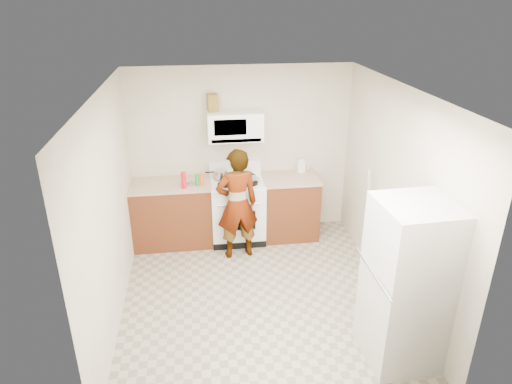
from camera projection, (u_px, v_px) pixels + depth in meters
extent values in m
plane|color=gray|center=(258.00, 296.00, 5.55)|extent=(3.60, 3.60, 0.00)
cube|color=beige|center=(241.00, 152.00, 6.67)|extent=(3.20, 0.02, 2.50)
cube|color=beige|center=(395.00, 196.00, 5.25)|extent=(0.02, 3.60, 2.50)
cube|color=#592C15|center=(173.00, 214.00, 6.59)|extent=(1.12, 0.62, 0.90)
cube|color=tan|center=(170.00, 185.00, 6.41)|extent=(1.14, 0.64, 0.03)
cube|color=#592C15|center=(289.00, 207.00, 6.81)|extent=(0.80, 0.62, 0.90)
cube|color=tan|center=(290.00, 178.00, 6.62)|extent=(0.82, 0.64, 0.03)
cube|color=white|center=(237.00, 211.00, 6.70)|extent=(0.76, 0.65, 0.90)
cube|color=white|center=(237.00, 182.00, 6.51)|extent=(0.76, 0.62, 0.03)
cube|color=white|center=(235.00, 167.00, 6.72)|extent=(0.76, 0.08, 0.20)
cube|color=white|center=(235.00, 126.00, 6.32)|extent=(0.76, 0.38, 0.40)
imported|color=tan|center=(237.00, 204.00, 6.13)|extent=(0.62, 0.46, 1.57)
cube|color=beige|center=(408.00, 284.00, 4.33)|extent=(0.73, 0.73, 1.70)
cylinder|color=white|center=(302.00, 166.00, 6.80)|extent=(0.18, 0.18, 0.17)
cube|color=brown|center=(213.00, 103.00, 6.20)|extent=(0.16, 0.16, 0.24)
cylinder|color=silver|center=(221.00, 174.00, 6.53)|extent=(0.25, 0.25, 0.11)
cube|color=silver|center=(250.00, 180.00, 6.48)|extent=(0.29, 0.25, 0.05)
cylinder|color=red|center=(184.00, 180.00, 6.20)|extent=(0.09, 0.09, 0.24)
cylinder|color=#D35317|center=(202.00, 180.00, 6.30)|extent=(0.07, 0.07, 0.17)
cylinder|color=#17812A|center=(197.00, 180.00, 6.29)|extent=(0.06, 0.06, 0.17)
cylinder|color=silver|center=(188.00, 184.00, 6.36)|extent=(0.22, 0.22, 0.01)
cylinder|color=silver|center=(369.00, 215.00, 6.06)|extent=(0.22, 0.22, 1.36)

